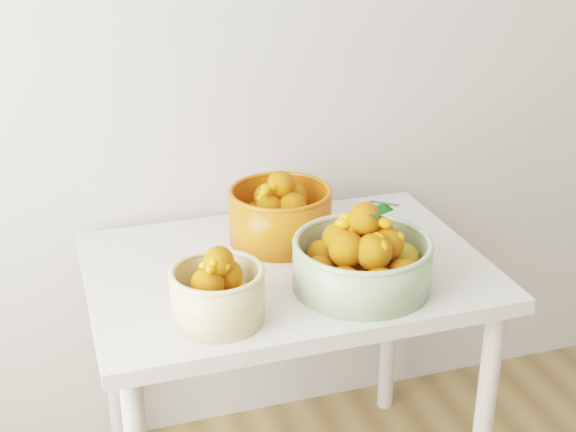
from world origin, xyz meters
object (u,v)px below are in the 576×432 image
bowl_cream (218,292)px  bowl_green (363,259)px  bowl_orange (280,213)px  table (287,297)px

bowl_cream → bowl_green: (0.36, 0.04, 0.01)m
bowl_cream → bowl_orange: 0.43m
table → bowl_orange: 0.23m
bowl_green → bowl_orange: bearing=109.8°
table → bowl_green: bearing=-50.6°
bowl_orange → table: bearing=-100.4°
table → bowl_orange: size_ratio=2.73×
bowl_green → bowl_orange: size_ratio=1.18×
bowl_cream → bowl_orange: (0.25, 0.35, 0.01)m
bowl_orange → bowl_cream: bearing=-126.0°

